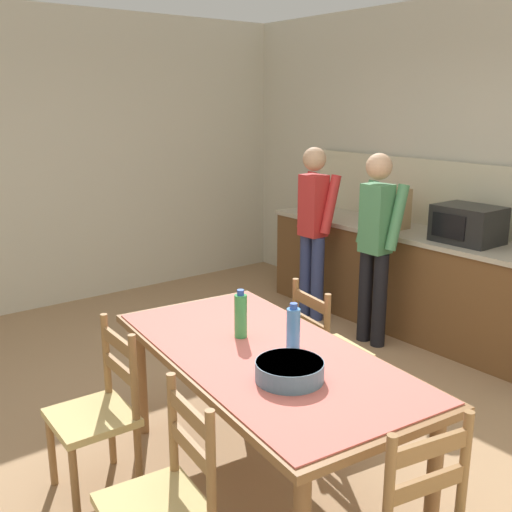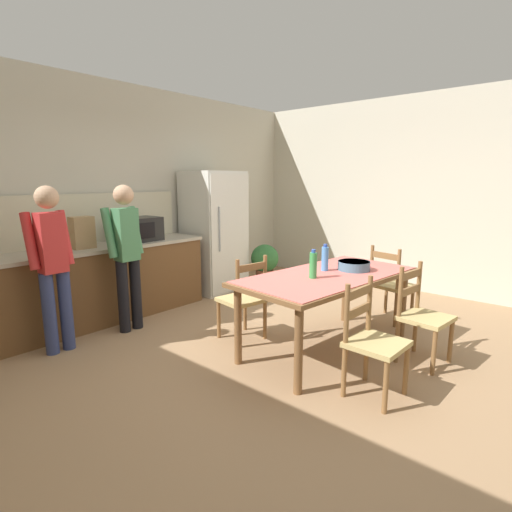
{
  "view_description": "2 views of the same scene",
  "coord_description": "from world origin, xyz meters",
  "px_view_note": "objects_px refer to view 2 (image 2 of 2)",
  "views": [
    {
      "loc": [
        2.65,
        -2.05,
        2.03
      ],
      "look_at": [
        -0.14,
        0.11,
        1.11
      ],
      "focal_mm": 42.0,
      "sensor_mm": 36.0,
      "label": 1
    },
    {
      "loc": [
        -2.88,
        -2.2,
        1.67
      ],
      "look_at": [
        -0.19,
        0.13,
        0.99
      ],
      "focal_mm": 28.0,
      "sensor_mm": 36.0,
      "label": 2
    }
  ],
  "objects_px": {
    "chair_side_near_left": "(372,341)",
    "person_at_sink": "(52,261)",
    "potted_plant": "(265,262)",
    "chair_side_near_right": "(422,316)",
    "microwave": "(139,229)",
    "bottle_near_centre": "(313,265)",
    "refrigerator": "(214,232)",
    "bottle_off_centre": "(325,258)",
    "serving_bowl": "(354,265)",
    "paper_bag": "(82,233)",
    "person_at_counter": "(126,250)",
    "dining_table": "(328,282)",
    "chair_head_end": "(390,285)",
    "chair_side_far_left": "(244,299)"
  },
  "relations": [
    {
      "from": "chair_side_near_left",
      "to": "person_at_sink",
      "type": "bearing_deg",
      "value": 116.88
    },
    {
      "from": "person_at_sink",
      "to": "potted_plant",
      "type": "distance_m",
      "value": 3.29
    },
    {
      "from": "chair_side_near_right",
      "to": "microwave",
      "type": "bearing_deg",
      "value": 110.2
    },
    {
      "from": "bottle_near_centre",
      "to": "refrigerator",
      "type": "bearing_deg",
      "value": 66.6
    },
    {
      "from": "chair_side_near_right",
      "to": "chair_side_near_left",
      "type": "bearing_deg",
      "value": -179.79
    },
    {
      "from": "bottle_near_centre",
      "to": "bottle_off_centre",
      "type": "xyz_separation_m",
      "value": [
        0.34,
        0.08,
        0.0
      ]
    },
    {
      "from": "refrigerator",
      "to": "serving_bowl",
      "type": "distance_m",
      "value": 2.61
    },
    {
      "from": "microwave",
      "to": "bottle_near_centre",
      "type": "relative_size",
      "value": 1.85
    },
    {
      "from": "microwave",
      "to": "serving_bowl",
      "type": "height_order",
      "value": "microwave"
    },
    {
      "from": "paper_bag",
      "to": "person_at_counter",
      "type": "bearing_deg",
      "value": -65.56
    },
    {
      "from": "bottle_off_centre",
      "to": "person_at_sink",
      "type": "height_order",
      "value": "person_at_sink"
    },
    {
      "from": "microwave",
      "to": "potted_plant",
      "type": "distance_m",
      "value": 2.13
    },
    {
      "from": "dining_table",
      "to": "chair_head_end",
      "type": "bearing_deg",
      "value": -5.98
    },
    {
      "from": "paper_bag",
      "to": "potted_plant",
      "type": "bearing_deg",
      "value": -9.24
    },
    {
      "from": "microwave",
      "to": "paper_bag",
      "type": "relative_size",
      "value": 1.39
    },
    {
      "from": "potted_plant",
      "to": "serving_bowl",
      "type": "bearing_deg",
      "value": -118.9
    },
    {
      "from": "paper_bag",
      "to": "person_at_sink",
      "type": "bearing_deg",
      "value": -137.95
    },
    {
      "from": "microwave",
      "to": "paper_bag",
      "type": "distance_m",
      "value": 0.74
    },
    {
      "from": "serving_bowl",
      "to": "potted_plant",
      "type": "xyz_separation_m",
      "value": [
        1.18,
        2.14,
        -0.44
      ]
    },
    {
      "from": "person_at_sink",
      "to": "chair_side_near_left",
      "type": "bearing_deg",
      "value": -155.16
    },
    {
      "from": "chair_head_end",
      "to": "chair_side_near_right",
      "type": "bearing_deg",
      "value": 138.25
    },
    {
      "from": "refrigerator",
      "to": "chair_side_far_left",
      "type": "bearing_deg",
      "value": -124.95
    },
    {
      "from": "person_at_counter",
      "to": "microwave",
      "type": "bearing_deg",
      "value": -44.24
    },
    {
      "from": "refrigerator",
      "to": "person_at_counter",
      "type": "height_order",
      "value": "refrigerator"
    },
    {
      "from": "refrigerator",
      "to": "chair_side_near_right",
      "type": "relative_size",
      "value": 1.98
    },
    {
      "from": "refrigerator",
      "to": "bottle_off_centre",
      "type": "xyz_separation_m",
      "value": [
        -0.71,
        -2.36,
        0.0
      ]
    },
    {
      "from": "paper_bag",
      "to": "dining_table",
      "type": "bearing_deg",
      "value": -64.02
    },
    {
      "from": "chair_head_end",
      "to": "chair_side_far_left",
      "type": "distance_m",
      "value": 1.83
    },
    {
      "from": "serving_bowl",
      "to": "chair_side_near_right",
      "type": "bearing_deg",
      "value": -88.29
    },
    {
      "from": "chair_side_far_left",
      "to": "refrigerator",
      "type": "bearing_deg",
      "value": -115.76
    },
    {
      "from": "chair_side_near_left",
      "to": "chair_side_far_left",
      "type": "distance_m",
      "value": 1.51
    },
    {
      "from": "dining_table",
      "to": "serving_bowl",
      "type": "xyz_separation_m",
      "value": [
        0.32,
        -0.1,
        0.13
      ]
    },
    {
      "from": "chair_side_far_left",
      "to": "potted_plant",
      "type": "relative_size",
      "value": 1.36
    },
    {
      "from": "chair_side_near_left",
      "to": "person_at_sink",
      "type": "xyz_separation_m",
      "value": [
        -1.24,
        2.69,
        0.47
      ]
    },
    {
      "from": "paper_bag",
      "to": "refrigerator",
      "type": "bearing_deg",
      "value": -0.32
    },
    {
      "from": "bottle_off_centre",
      "to": "serving_bowl",
      "type": "height_order",
      "value": "bottle_off_centre"
    },
    {
      "from": "microwave",
      "to": "person_at_sink",
      "type": "bearing_deg",
      "value": -158.74
    },
    {
      "from": "bottle_near_centre",
      "to": "potted_plant",
      "type": "relative_size",
      "value": 0.4
    },
    {
      "from": "paper_bag",
      "to": "bottle_off_centre",
      "type": "distance_m",
      "value": 2.71
    },
    {
      "from": "potted_plant",
      "to": "paper_bag",
      "type": "bearing_deg",
      "value": 170.76
    },
    {
      "from": "bottle_near_centre",
      "to": "chair_side_near_right",
      "type": "bearing_deg",
      "value": -54.94
    },
    {
      "from": "dining_table",
      "to": "person_at_counter",
      "type": "height_order",
      "value": "person_at_counter"
    },
    {
      "from": "dining_table",
      "to": "person_at_sink",
      "type": "distance_m",
      "value": 2.65
    },
    {
      "from": "paper_bag",
      "to": "person_at_counter",
      "type": "relative_size",
      "value": 0.22
    },
    {
      "from": "bottle_off_centre",
      "to": "paper_bag",
      "type": "bearing_deg",
      "value": 118.98
    },
    {
      "from": "person_at_counter",
      "to": "chair_head_end",
      "type": "bearing_deg",
      "value": -133.5
    },
    {
      "from": "paper_bag",
      "to": "chair_head_end",
      "type": "height_order",
      "value": "paper_bag"
    },
    {
      "from": "chair_side_far_left",
      "to": "person_at_sink",
      "type": "distance_m",
      "value": 1.9
    },
    {
      "from": "serving_bowl",
      "to": "chair_side_near_right",
      "type": "relative_size",
      "value": 0.35
    },
    {
      "from": "refrigerator",
      "to": "person_at_sink",
      "type": "bearing_deg",
      "value": -169.42
    }
  ]
}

